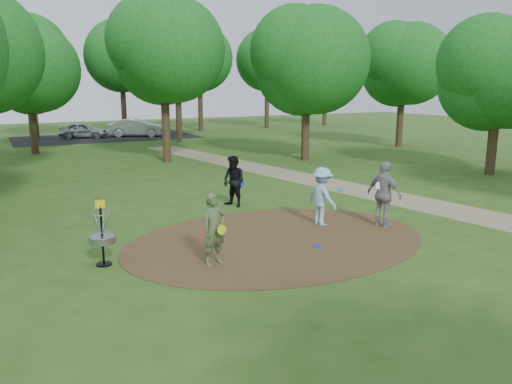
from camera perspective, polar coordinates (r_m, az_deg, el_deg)
ground at (r=13.46m, az=2.46°, el=-5.52°), size 100.00×100.00×0.00m
dirt_clearing at (r=13.46m, az=2.46°, el=-5.48°), size 8.40×8.40×0.02m
footpath at (r=18.91m, az=16.35°, el=-0.83°), size 7.55×39.89×0.01m
parking_lot at (r=42.08m, az=-16.70°, el=6.00°), size 14.00×8.00×0.01m
player_observer_with_disc at (r=11.47m, az=-4.84°, el=-4.24°), size 0.71×0.60×1.70m
player_throwing_with_disc at (r=14.82m, az=7.55°, el=-0.51°), size 1.10×1.18×1.74m
player_walking_with_disc at (r=16.98m, az=-2.54°, el=1.22°), size 0.93×1.04×1.75m
player_waiting_with_disc at (r=14.94m, az=14.45°, el=-0.26°), size 0.70×1.22×1.95m
disc_ground_blue at (r=12.98m, az=7.00°, el=-6.14°), size 0.22×0.22×0.02m
disc_ground_red at (r=14.04m, az=-5.97°, el=-4.71°), size 0.22×0.22×0.02m
car_left at (r=42.09m, az=-19.13°, el=6.69°), size 3.93×2.74×1.24m
car_right at (r=42.02m, az=-13.53°, el=7.16°), size 4.67×3.06×1.45m
disc_golf_basket at (r=11.92m, az=-17.23°, el=-4.01°), size 0.63×0.63×1.54m
tree_ring at (r=20.93m, az=-5.00°, el=15.01°), size 37.07×45.69×8.84m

